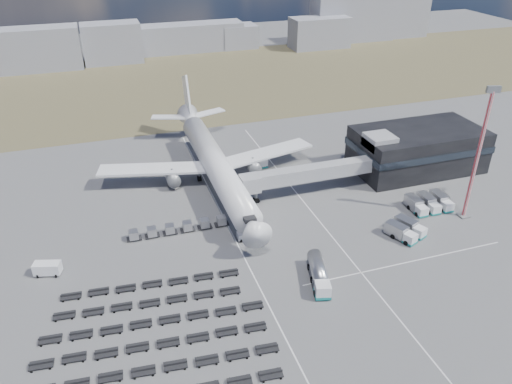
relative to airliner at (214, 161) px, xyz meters
name	(u,v)px	position (x,y,z in m)	size (l,w,h in m)	color
ground	(259,263)	(0.00, -32.38, -5.29)	(420.00, 420.00, 0.00)	#565659
grass_strip	(162,85)	(0.00, 77.62, -5.29)	(420.00, 90.00, 0.01)	brown
lane_markings	(303,244)	(9.77, -29.38, -5.29)	(47.12, 110.00, 0.01)	silver
terminal	(417,148)	(47.77, -8.41, -0.04)	(30.40, 16.40, 11.00)	black
jet_bridge	(299,175)	(15.90, -11.95, -0.24)	(30.30, 3.80, 7.05)	#939399
airliner	(214,161)	(0.00, 0.00, 0.00)	(51.59, 64.53, 17.62)	white
skyline	(164,36)	(7.86, 118.11, 3.24)	(285.15, 25.03, 22.68)	gray
fuel_tanker	(319,274)	(7.93, -40.22, -3.66)	(5.08, 10.40, 3.26)	white
pushback_tug	(246,236)	(0.01, -24.38, -4.56)	(3.26, 1.83, 1.47)	white
utility_van	(48,269)	(-35.41, -23.92, -4.10)	(4.48, 2.03, 2.38)	white
catering_truck	(259,160)	(12.73, 5.28, -3.93)	(2.65, 5.90, 2.66)	white
service_trucks_near	(405,230)	(29.45, -32.91, -3.91)	(7.28, 7.84, 2.54)	white
service_trucks_far	(429,203)	(39.71, -25.70, -3.93)	(8.34, 6.35, 2.51)	white
uld_row	(179,228)	(-11.71, -18.20, -4.21)	(19.91, 2.06, 1.81)	black
baggage_dollies	(152,335)	(-20.48, -44.11, -4.90)	(35.75, 26.99, 0.78)	black
floodlight_mast	(478,155)	(44.89, -30.50, 8.45)	(2.62, 2.12, 27.41)	red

